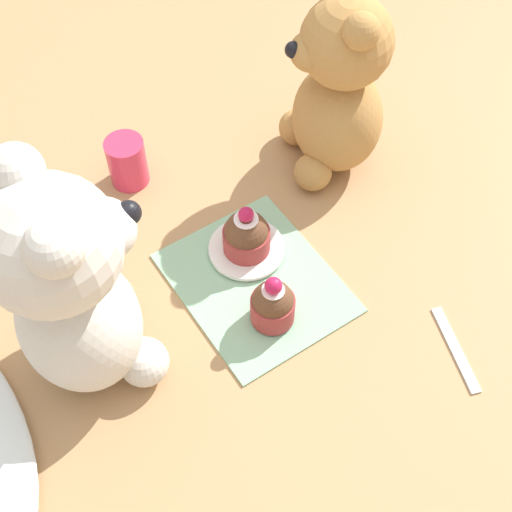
{
  "coord_description": "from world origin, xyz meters",
  "views": [
    {
      "loc": [
        -0.39,
        0.26,
        0.71
      ],
      "look_at": [
        0.0,
        0.0,
        0.06
      ],
      "focal_mm": 50.0,
      "sensor_mm": 36.0,
      "label": 1
    }
  ],
  "objects_px": {
    "cupcake_near_tan_bear": "(246,235)",
    "teaspoon": "(456,349)",
    "teddy_bear_cream": "(71,288)",
    "saucer_plate": "(247,249)",
    "teddy_bear_tan": "(338,91)",
    "cupcake_near_cream_bear": "(273,304)",
    "juice_glass": "(127,162)"
  },
  "relations": [
    {
      "from": "cupcake_near_tan_bear",
      "to": "teddy_bear_cream",
      "type": "bearing_deg",
      "value": 97.21
    },
    {
      "from": "teddy_bear_tan",
      "to": "saucer_plate",
      "type": "bearing_deg",
      "value": -47.53
    },
    {
      "from": "saucer_plate",
      "to": "juice_glass",
      "type": "xyz_separation_m",
      "value": [
        0.19,
        0.06,
        0.03
      ]
    },
    {
      "from": "juice_glass",
      "to": "cupcake_near_tan_bear",
      "type": "bearing_deg",
      "value": -161.5
    },
    {
      "from": "cupcake_near_tan_bear",
      "to": "juice_glass",
      "type": "bearing_deg",
      "value": 18.5
    },
    {
      "from": "saucer_plate",
      "to": "teaspoon",
      "type": "relative_size",
      "value": 0.85
    },
    {
      "from": "teddy_bear_cream",
      "to": "cupcake_near_tan_bear",
      "type": "xyz_separation_m",
      "value": [
        0.03,
        -0.22,
        -0.1
      ]
    },
    {
      "from": "teddy_bear_cream",
      "to": "saucer_plate",
      "type": "bearing_deg",
      "value": -78.51
    },
    {
      "from": "juice_glass",
      "to": "saucer_plate",
      "type": "bearing_deg",
      "value": -161.5
    },
    {
      "from": "teddy_bear_cream",
      "to": "cupcake_near_cream_bear",
      "type": "bearing_deg",
      "value": -105.6
    },
    {
      "from": "teddy_bear_tan",
      "to": "teaspoon",
      "type": "height_order",
      "value": "teddy_bear_tan"
    },
    {
      "from": "cupcake_near_cream_bear",
      "to": "saucer_plate",
      "type": "height_order",
      "value": "cupcake_near_cream_bear"
    },
    {
      "from": "saucer_plate",
      "to": "teaspoon",
      "type": "height_order",
      "value": "saucer_plate"
    },
    {
      "from": "teddy_bear_cream",
      "to": "teddy_bear_tan",
      "type": "height_order",
      "value": "teddy_bear_cream"
    },
    {
      "from": "juice_glass",
      "to": "teaspoon",
      "type": "bearing_deg",
      "value": -156.78
    },
    {
      "from": "cupcake_near_tan_bear",
      "to": "teaspoon",
      "type": "distance_m",
      "value": 0.27
    },
    {
      "from": "cupcake_near_cream_bear",
      "to": "cupcake_near_tan_bear",
      "type": "xyz_separation_m",
      "value": [
        0.1,
        -0.03,
        0.0
      ]
    },
    {
      "from": "teddy_bear_tan",
      "to": "cupcake_near_tan_bear",
      "type": "height_order",
      "value": "teddy_bear_tan"
    },
    {
      "from": "cupcake_near_cream_bear",
      "to": "saucer_plate",
      "type": "bearing_deg",
      "value": -16.06
    },
    {
      "from": "teddy_bear_tan",
      "to": "cupcake_near_cream_bear",
      "type": "bearing_deg",
      "value": -30.26
    },
    {
      "from": "juice_glass",
      "to": "teddy_bear_cream",
      "type": "bearing_deg",
      "value": 144.15
    },
    {
      "from": "teddy_bear_cream",
      "to": "teaspoon",
      "type": "distance_m",
      "value": 0.42
    },
    {
      "from": "saucer_plate",
      "to": "cupcake_near_tan_bear",
      "type": "height_order",
      "value": "cupcake_near_tan_bear"
    },
    {
      "from": "juice_glass",
      "to": "teddy_bear_tan",
      "type": "bearing_deg",
      "value": -115.42
    },
    {
      "from": "teddy_bear_tan",
      "to": "cupcake_near_tan_bear",
      "type": "xyz_separation_m",
      "value": [
        -0.07,
        0.18,
        -0.08
      ]
    },
    {
      "from": "teddy_bear_tan",
      "to": "juice_glass",
      "type": "distance_m",
      "value": 0.28
    },
    {
      "from": "saucer_plate",
      "to": "teaspoon",
      "type": "xyz_separation_m",
      "value": [
        -0.24,
        -0.12,
        -0.01
      ]
    },
    {
      "from": "cupcake_near_cream_bear",
      "to": "juice_glass",
      "type": "xyz_separation_m",
      "value": [
        0.28,
        0.03,
        -0.0
      ]
    },
    {
      "from": "cupcake_near_tan_bear",
      "to": "juice_glass",
      "type": "distance_m",
      "value": 0.2
    },
    {
      "from": "teddy_bear_cream",
      "to": "saucer_plate",
      "type": "xyz_separation_m",
      "value": [
        0.03,
        -0.22,
        -0.13
      ]
    },
    {
      "from": "teddy_bear_cream",
      "to": "cupcake_near_tan_bear",
      "type": "distance_m",
      "value": 0.24
    },
    {
      "from": "teddy_bear_cream",
      "to": "cupcake_near_tan_bear",
      "type": "height_order",
      "value": "teddy_bear_cream"
    }
  ]
}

